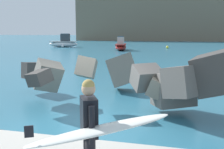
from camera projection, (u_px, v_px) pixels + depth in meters
ground_plane at (85, 121)px, 8.14m from camera, size 400.00×400.00×0.00m
breakwater_jetty at (124, 80)px, 9.31m from camera, size 32.86×7.13×2.28m
surfer_with_board at (92, 129)px, 3.94m from camera, size 2.01×1.50×1.78m
boat_near_centre at (121, 46)px, 39.32m from camera, size 2.49×5.57×2.09m
boat_mid_left at (64, 43)px, 47.28m from camera, size 5.36×2.71×2.40m
mooring_buoy_inner at (62, 46)px, 46.32m from camera, size 0.44×0.44×0.44m
mooring_buoy_outer at (167, 47)px, 43.42m from camera, size 0.44×0.44×0.44m
headland_bluff at (204, 15)px, 92.58m from camera, size 80.21×42.98×16.69m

